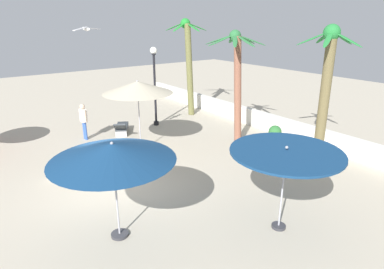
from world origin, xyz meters
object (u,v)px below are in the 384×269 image
object	(u,v)px
patio_umbrella_1	(113,152)
patio_umbrella_3	(286,154)
patio_umbrella_2	(138,87)
seagull_0	(87,29)
guest_0	(84,118)
palm_tree_0	(188,58)
lounge_chair_2	(122,127)
lounge_chair_1	(76,161)
palm_tree_2	(237,74)
planter	(275,135)
palm_tree_1	(326,82)
lamp_post_1	(155,79)

from	to	relation	value
patio_umbrella_1	patio_umbrella_3	size ratio (longest dim) A/B	1.08
patio_umbrella_2	seagull_0	bearing A→B (deg)	-86.61
guest_0	patio_umbrella_3	bearing A→B (deg)	10.27
palm_tree_0	lounge_chair_2	world-z (taller)	palm_tree_0
guest_0	seagull_0	distance (m)	5.15
lounge_chair_1	lounge_chair_2	xyz separation A→B (m)	(-2.85, 3.20, 0.00)
patio_umbrella_1	palm_tree_2	distance (m)	8.29
palm_tree_0	lounge_chair_1	xyz separation A→B (m)	(4.01, -8.20, -2.98)
patio_umbrella_1	planter	world-z (taller)	patio_umbrella_1
patio_umbrella_2	guest_0	size ratio (longest dim) A/B	1.79
palm_tree_1	guest_0	bearing A→B (deg)	-140.44
lounge_chair_1	guest_0	size ratio (longest dim) A/B	1.12
patio_umbrella_2	patio_umbrella_3	xyz separation A→B (m)	(7.25, 0.42, -0.63)
palm_tree_1	lounge_chair_2	distance (m)	9.65
palm_tree_2	guest_0	xyz separation A→B (m)	(-4.44, -5.62, -2.12)
planter	patio_umbrella_3	bearing A→B (deg)	-48.93
palm_tree_1	guest_0	xyz separation A→B (m)	(-8.13, -6.72, -2.17)
seagull_0	guest_0	bearing A→B (deg)	170.91
palm_tree_2	seagull_0	bearing A→B (deg)	-102.63
guest_0	patio_umbrella_1	bearing A→B (deg)	-13.26
lounge_chair_1	palm_tree_1	bearing A→B (deg)	59.08
lounge_chair_2	seagull_0	bearing A→B (deg)	-39.36
lamp_post_1	seagull_0	size ratio (longest dim) A/B	3.75
guest_0	planter	distance (m)	9.06
patio_umbrella_3	palm_tree_0	distance (m)	12.09
lamp_post_1	planter	size ratio (longest dim) A/B	4.91
patio_umbrella_3	guest_0	world-z (taller)	patio_umbrella_3
guest_0	patio_umbrella_2	bearing A→B (deg)	25.74
palm_tree_1	palm_tree_2	bearing A→B (deg)	-163.41
patio_umbrella_3	palm_tree_2	xyz separation A→B (m)	(-5.77, 3.77, 0.98)
lamp_post_1	planter	distance (m)	6.82
lamp_post_1	patio_umbrella_2	bearing A→B (deg)	-40.63
patio_umbrella_2	lamp_post_1	distance (m)	3.84
lounge_chair_2	lamp_post_1	bearing A→B (deg)	98.34
palm_tree_1	palm_tree_2	distance (m)	3.85
patio_umbrella_1	lamp_post_1	size ratio (longest dim) A/B	0.75
patio_umbrella_1	patio_umbrella_2	xyz separation A→B (m)	(-4.96, 3.29, 0.42)
patio_umbrella_1	seagull_0	world-z (taller)	seagull_0
seagull_0	patio_umbrella_3	bearing A→B (deg)	18.17
palm_tree_0	lounge_chair_2	size ratio (longest dim) A/B	2.93
palm_tree_0	seagull_0	bearing A→B (deg)	-61.88
palm_tree_0	lamp_post_1	xyz separation A→B (m)	(0.84, -2.81, -0.85)
patio_umbrella_1	lounge_chair_2	distance (m)	8.60
patio_umbrella_1	lounge_chair_2	bearing A→B (deg)	154.56
patio_umbrella_3	seagull_0	bearing A→B (deg)	-161.83
palm_tree_0	lounge_chair_1	size ratio (longest dim) A/B	2.84
palm_tree_0	guest_0	size ratio (longest dim) A/B	3.18
patio_umbrella_3	palm_tree_0	size ratio (longest dim) A/B	0.52
patio_umbrella_3	palm_tree_1	world-z (taller)	palm_tree_1
patio_umbrella_3	patio_umbrella_2	bearing A→B (deg)	-176.66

